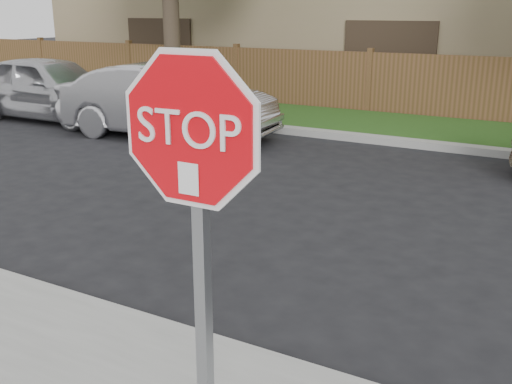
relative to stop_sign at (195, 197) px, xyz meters
The scene contains 3 objects.
stop_sign is the anchor object (origin of this frame).
sedan_far_left 13.14m from the stop_sign, 140.79° to the left, with size 1.88×4.67×1.59m, color silver.
sedan_left 10.23m from the stop_sign, 128.38° to the left, with size 1.64×4.70×1.55m, color #A9A8AC.
Camera 1 is at (1.10, -3.65, 2.67)m, focal length 42.00 mm.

